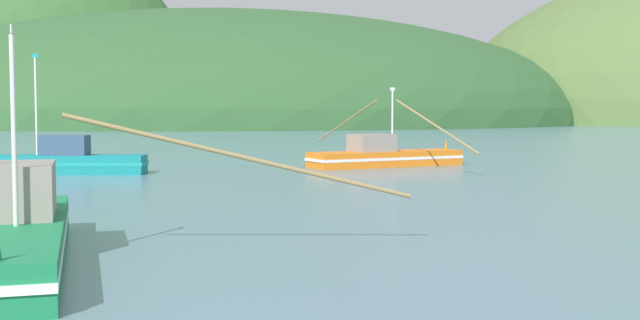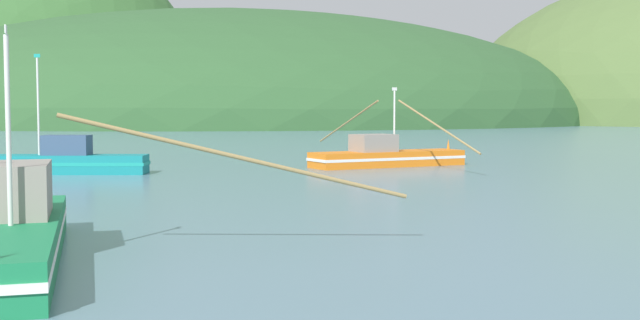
# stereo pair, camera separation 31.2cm
# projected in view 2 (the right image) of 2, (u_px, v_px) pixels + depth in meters

# --- Properties ---
(hill_far_right) EXTENTS (177.83, 142.26, 52.69)m
(hill_far_right) POSITION_uv_depth(u_px,v_px,m) (235.00, 122.00, 198.08)
(hill_far_right) COLOR #2D562D
(hill_far_right) RESTS_ON ground
(hill_mid_right) EXTENTS (101.81, 81.45, 108.05)m
(hill_mid_right) POSITION_uv_depth(u_px,v_px,m) (38.00, 120.00, 239.86)
(hill_mid_right) COLOR #386633
(hill_mid_right) RESTS_ON ground
(fishing_boat_green) EXTENTS (20.77, 11.95, 5.80)m
(fishing_boat_green) POSITION_uv_depth(u_px,v_px,m) (15.00, 232.00, 20.38)
(fishing_boat_green) COLOR #197A47
(fishing_boat_green) RESTS_ON ground
(fishing_boat_orange) EXTENTS (10.87, 18.17, 5.12)m
(fishing_boat_orange) POSITION_uv_depth(u_px,v_px,m) (386.00, 156.00, 52.92)
(fishing_boat_orange) COLOR orange
(fishing_boat_orange) RESTS_ON ground
(fishing_boat_teal) EXTENTS (12.04, 3.94, 6.90)m
(fishing_boat_teal) POSITION_uv_depth(u_px,v_px,m) (47.00, 162.00, 47.07)
(fishing_boat_teal) COLOR #147F84
(fishing_boat_teal) RESTS_ON ground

